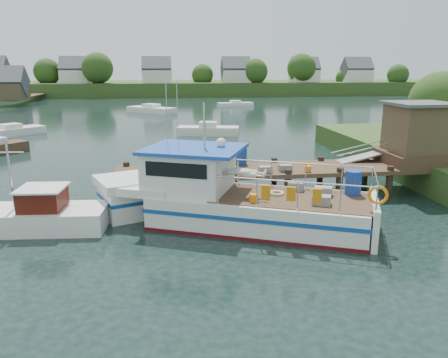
{
  "coord_description": "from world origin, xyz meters",
  "views": [
    {
      "loc": [
        -3.51,
        -20.2,
        6.15
      ],
      "look_at": [
        -1.0,
        -1.5,
        1.3
      ],
      "focal_mm": 35.0,
      "sensor_mm": 36.0,
      "label": 1
    }
  ],
  "objects": [
    {
      "name": "moored_far",
      "position": [
        7.78,
        50.07,
        0.36
      ],
      "size": [
        5.88,
        2.71,
        0.96
      ],
      "rotation": [
        0.0,
        0.0,
        0.4
      ],
      "color": "silver",
      "rests_on": "ground"
    },
    {
      "name": "moored_a",
      "position": [
        -17.68,
        22.15,
        0.4
      ],
      "size": [
        5.61,
        5.6,
        1.09
      ],
      "rotation": [
        0.0,
        0.0,
        0.43
      ],
      "color": "silver",
      "rests_on": "ground"
    },
    {
      "name": "lobster_boat",
      "position": [
        -1.27,
        -3.57,
        1.04
      ],
      "size": [
        11.5,
        7.1,
        5.72
      ],
      "rotation": [
        0.0,
        0.0,
        -0.4
      ],
      "color": "silver",
      "rests_on": "ground"
    },
    {
      "name": "moored_b",
      "position": [
        0.39,
        20.0,
        0.46
      ],
      "size": [
        5.91,
        2.94,
        1.25
      ],
      "rotation": [
        0.0,
        0.0,
        0.42
      ],
      "color": "silver",
      "rests_on": "ground"
    },
    {
      "name": "dock",
      "position": [
        6.51,
        0.01,
        2.24
      ],
      "size": [
        16.6,
        3.0,
        4.78
      ],
      "color": "#473221",
      "rests_on": "ground"
    },
    {
      "name": "moored_c",
      "position": [
        20.43,
        18.11,
        0.44
      ],
      "size": [
        7.99,
        4.39,
        1.2
      ],
      "rotation": [
        0.0,
        0.0,
        -0.43
      ],
      "color": "silver",
      "rests_on": "ground"
    },
    {
      "name": "ground_plane",
      "position": [
        0.0,
        0.0,
        0.0
      ],
      "size": [
        160.0,
        160.0,
        0.0
      ],
      "primitive_type": "plane",
      "color": "black"
    },
    {
      "name": "work_boat",
      "position": [
        -9.03,
        -3.32,
        0.56
      ],
      "size": [
        6.77,
        2.49,
        3.55
      ],
      "rotation": [
        0.0,
        0.0,
        -0.08
      ],
      "color": "silver",
      "rests_on": "ground"
    },
    {
      "name": "moored_d",
      "position": [
        -5.39,
        41.51,
        0.46
      ],
      "size": [
        7.04,
        6.68,
        1.23
      ],
      "rotation": [
        0.0,
        0.0,
        0.32
      ],
      "color": "silver",
      "rests_on": "ground"
    },
    {
      "name": "far_shore",
      "position": [
        0.01,
        82.37,
        2.1
      ],
      "size": [
        140.0,
        42.55,
        9.22
      ],
      "color": "#324D1F",
      "rests_on": "ground"
    }
  ]
}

